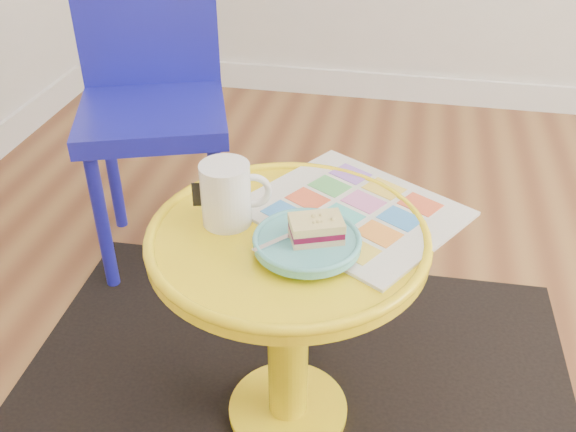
% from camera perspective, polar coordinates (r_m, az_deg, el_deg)
% --- Properties ---
extents(room_walls, '(4.00, 4.00, 4.00)m').
position_cam_1_polar(room_walls, '(2.18, -4.26, 2.52)').
color(room_walls, silver).
rests_on(room_walls, ground).
extents(rug, '(1.33, 1.13, 0.01)m').
position_cam_1_polar(rug, '(1.52, -0.00, -16.97)').
color(rug, black).
rests_on(rug, ground).
extents(side_table, '(0.52, 0.52, 0.50)m').
position_cam_1_polar(side_table, '(1.27, 0.00, -6.78)').
color(side_table, yellow).
rests_on(side_table, ground).
extents(chair, '(0.50, 0.50, 0.88)m').
position_cam_1_polar(chair, '(1.84, -12.06, 11.29)').
color(chair, '#17179A').
rests_on(chair, ground).
extents(newspaper, '(0.49, 0.47, 0.01)m').
position_cam_1_polar(newspaper, '(1.25, 5.78, 0.52)').
color(newspaper, silver).
rests_on(newspaper, side_table).
extents(mug, '(0.13, 0.09, 0.12)m').
position_cam_1_polar(mug, '(1.19, -5.42, 2.11)').
color(mug, white).
rests_on(mug, side_table).
extents(plate, '(0.19, 0.19, 0.02)m').
position_cam_1_polar(plate, '(1.13, 1.70, -2.37)').
color(plate, '#57B4B8').
rests_on(plate, newspaper).
extents(cake_slice, '(0.11, 0.09, 0.04)m').
position_cam_1_polar(cake_slice, '(1.12, 2.53, -1.13)').
color(cake_slice, '#D3BC8C').
rests_on(cake_slice, plate).
extents(fork, '(0.11, 0.12, 0.00)m').
position_cam_1_polar(fork, '(1.13, 0.14, -1.76)').
color(fork, silver).
rests_on(fork, plate).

